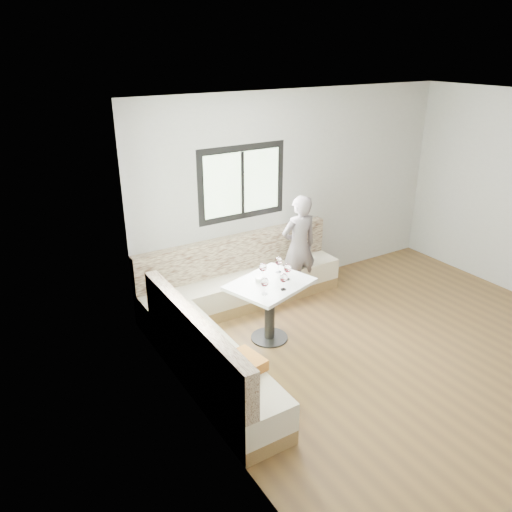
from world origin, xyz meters
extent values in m
cube|color=brown|center=(0.00, 0.00, 0.00)|extent=(5.00, 5.00, 0.01)
cube|color=white|center=(0.00, 0.00, 2.80)|extent=(5.00, 5.00, 0.01)
cube|color=#B7B7B2|center=(0.00, 2.50, 1.40)|extent=(5.00, 0.01, 2.80)
cube|color=#B7B7B2|center=(-2.50, 0.00, 1.40)|extent=(0.01, 5.00, 2.80)
cube|color=black|center=(-0.90, 2.49, 1.65)|extent=(1.30, 0.02, 1.00)
cube|color=black|center=(-2.49, 0.90, 1.65)|extent=(0.02, 1.30, 1.00)
cube|color=olive|center=(-1.05, 2.23, 0.08)|extent=(2.90, 0.55, 0.16)
cube|color=beige|center=(-1.05, 2.23, 0.30)|extent=(2.90, 0.55, 0.29)
cube|color=beige|center=(-1.05, 2.43, 0.70)|extent=(2.90, 0.14, 0.50)
cube|color=olive|center=(-2.23, 0.82, 0.08)|extent=(0.55, 2.25, 0.16)
cube|color=beige|center=(-2.23, 0.82, 0.30)|extent=(0.55, 2.25, 0.29)
cube|color=beige|center=(-2.43, 0.82, 0.70)|extent=(0.14, 2.25, 0.50)
cube|color=#C8702C|center=(-2.12, 0.41, 0.51)|extent=(0.42, 0.42, 0.11)
cylinder|color=black|center=(-1.22, 1.31, 0.01)|extent=(0.45, 0.45, 0.02)
cylinder|color=black|center=(-1.22, 1.31, 0.36)|extent=(0.12, 0.12, 0.72)
cube|color=silver|center=(-1.22, 1.31, 0.74)|extent=(1.10, 0.97, 0.04)
imported|color=slate|center=(-0.24, 2.09, 0.74)|extent=(0.56, 0.39, 1.48)
cylinder|color=white|center=(-1.29, 1.41, 0.79)|extent=(0.11, 0.11, 0.05)
sphere|color=black|center=(-1.27, 1.43, 0.80)|extent=(0.02, 0.02, 0.02)
sphere|color=black|center=(-1.30, 1.42, 0.80)|extent=(0.02, 0.02, 0.02)
sphere|color=black|center=(-1.29, 1.40, 0.80)|extent=(0.02, 0.02, 0.02)
cylinder|color=white|center=(-1.42, 1.11, 0.77)|extent=(0.07, 0.07, 0.01)
cylinder|color=white|center=(-1.42, 1.11, 0.81)|extent=(0.01, 0.01, 0.09)
ellipsoid|color=white|center=(-1.42, 1.11, 0.91)|extent=(0.09, 0.09, 0.11)
cylinder|color=#45060B|center=(-1.42, 1.11, 0.88)|extent=(0.06, 0.06, 0.02)
cylinder|color=white|center=(-1.18, 1.08, 0.77)|extent=(0.07, 0.07, 0.01)
cylinder|color=white|center=(-1.18, 1.08, 0.81)|extent=(0.01, 0.01, 0.09)
ellipsoid|color=white|center=(-1.18, 1.08, 0.91)|extent=(0.09, 0.09, 0.11)
cylinder|color=#45060B|center=(-1.18, 1.08, 0.88)|extent=(0.06, 0.06, 0.02)
cylinder|color=white|center=(-1.00, 1.28, 0.77)|extent=(0.07, 0.07, 0.01)
cylinder|color=white|center=(-1.00, 1.28, 0.81)|extent=(0.01, 0.01, 0.09)
ellipsoid|color=white|center=(-1.00, 1.28, 0.91)|extent=(0.09, 0.09, 0.11)
cylinder|color=#45060B|center=(-1.00, 1.28, 0.88)|extent=(0.06, 0.06, 0.02)
cylinder|color=white|center=(-1.23, 1.45, 0.77)|extent=(0.07, 0.07, 0.01)
cylinder|color=white|center=(-1.23, 1.45, 0.81)|extent=(0.01, 0.01, 0.09)
ellipsoid|color=white|center=(-1.23, 1.45, 0.91)|extent=(0.09, 0.09, 0.11)
cylinder|color=#45060B|center=(-1.23, 1.45, 0.88)|extent=(0.06, 0.06, 0.02)
cylinder|color=white|center=(-0.97, 1.51, 0.77)|extent=(0.07, 0.07, 0.01)
cylinder|color=white|center=(-0.97, 1.51, 0.81)|extent=(0.01, 0.01, 0.09)
ellipsoid|color=white|center=(-0.97, 1.51, 0.91)|extent=(0.09, 0.09, 0.11)
cylinder|color=#45060B|center=(-0.97, 1.51, 0.88)|extent=(0.06, 0.06, 0.02)
camera|label=1|loc=(-4.10, -3.07, 3.35)|focal=35.00mm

